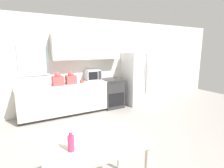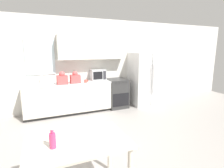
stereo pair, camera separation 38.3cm
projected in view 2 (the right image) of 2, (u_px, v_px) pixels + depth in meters
name	position (u px, v px, depth m)	size (l,w,h in m)	color
ground_plane	(99.00, 145.00, 3.33)	(12.00, 12.00, 0.00)	gray
wall_back	(76.00, 62.00, 5.14)	(12.00, 0.38, 2.70)	silver
kitchen_counter	(69.00, 98.00, 4.94)	(2.37, 0.65, 0.89)	#333333
oven_range	(117.00, 93.00, 5.50)	(0.60, 0.66, 0.89)	#2D2D2D
refrigerator	(145.00, 79.00, 5.76)	(0.95, 0.79, 1.71)	white
kitchen_sink	(42.00, 84.00, 4.60)	(0.61, 0.45, 0.23)	#B7BABC
microwave	(98.00, 75.00, 5.29)	(0.44, 0.32, 0.31)	#B7BABC
coffee_mug	(86.00, 81.00, 4.88)	(0.11, 0.08, 0.09)	#BF4C3F
grocery_bag_0	(75.00, 78.00, 4.81)	(0.27, 0.23, 0.33)	#D14C4C
grocery_bag_1	(62.00, 79.00, 4.63)	(0.27, 0.24, 0.34)	#D14C4C
dining_table	(78.00, 150.00, 2.05)	(1.17, 0.75, 0.75)	beige
drink_bottle	(53.00, 140.00, 1.87)	(0.07, 0.07, 0.23)	#DB386B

